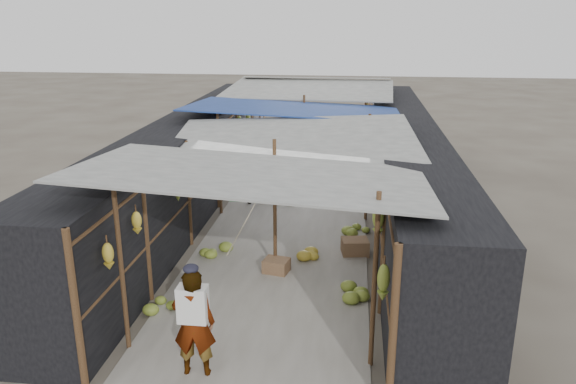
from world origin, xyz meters
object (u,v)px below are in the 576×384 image
at_px(crate_near, 276,266).
at_px(vendor_seated, 361,160).
at_px(vendor_elderly, 194,323).
at_px(shopper_blue, 263,171).
at_px(black_basin, 353,184).

bearing_deg(crate_near, vendor_seated, 90.06).
distance_m(vendor_elderly, shopper_blue, 7.43).
bearing_deg(vendor_seated, shopper_blue, -53.37).
bearing_deg(black_basin, vendor_seated, 81.25).
xyz_separation_m(crate_near, vendor_elderly, (-0.66, -3.31, 0.66)).
height_order(crate_near, vendor_elderly, vendor_elderly).
bearing_deg(vendor_elderly, vendor_seated, -106.83).
bearing_deg(vendor_seated, black_basin, -23.82).
relative_size(black_basin, vendor_seated, 0.65).
distance_m(black_basin, shopper_blue, 3.03).
height_order(black_basin, vendor_seated, vendor_seated).
bearing_deg(black_basin, crate_near, -103.60).
height_order(crate_near, black_basin, crate_near).
bearing_deg(shopper_blue, black_basin, 20.01).
relative_size(shopper_blue, vendor_seated, 2.01).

